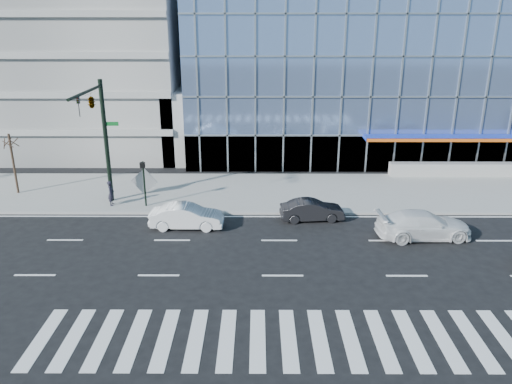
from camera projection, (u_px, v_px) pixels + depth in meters
ground at (279, 240)px, 27.85m from camera, size 160.00×160.00×0.00m
sidewalk at (275, 192)px, 35.36m from camera, size 120.00×8.00×0.15m
theatre_building at (410, 62)px, 49.80m from camera, size 42.00×26.00×15.00m
parking_garage at (67, 36)px, 49.09m from camera, size 24.00×24.00×20.00m
ramp_block at (203, 122)px, 43.83m from camera, size 6.00×8.00×6.00m
traffic_signal at (96, 115)px, 30.13m from camera, size 1.14×5.74×8.00m
ped_signal_post at (144, 177)px, 31.82m from camera, size 0.30×0.33×3.00m
street_tree_near at (10, 142)px, 33.72m from camera, size 1.10×1.10×4.23m
white_suv at (424, 225)px, 27.98m from camera, size 5.44×2.53×1.54m
white_sedan at (187, 216)px, 29.33m from camera, size 4.33×1.58×1.42m
dark_sedan at (312, 210)px, 30.45m from camera, size 3.97×1.68×1.28m
pedestrian at (111, 193)px, 32.39m from camera, size 0.41×0.61×1.64m
tilted_panel at (144, 181)px, 34.39m from camera, size 1.83×0.19×1.83m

